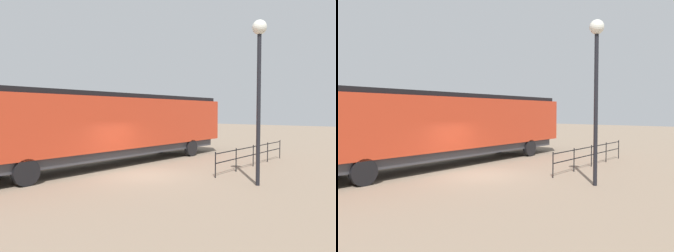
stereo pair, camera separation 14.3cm
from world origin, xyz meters
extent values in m
plane|color=#84705B|center=(0.00, 0.00, 0.00)|extent=(120.00, 120.00, 0.00)
cube|color=red|center=(-3.28, 1.14, 2.35)|extent=(3.03, 17.71, 2.71)
cube|color=black|center=(-3.28, 8.97, 1.95)|extent=(2.91, 2.05, 1.89)
cube|color=black|center=(-3.28, 1.14, 3.83)|extent=(2.73, 17.01, 0.24)
cube|color=#38383D|center=(-3.28, 1.14, 0.78)|extent=(2.73, 16.30, 0.45)
cylinder|color=black|center=(-4.65, 6.81, 0.55)|extent=(0.30, 1.10, 1.10)
cylinder|color=black|center=(-1.92, 6.81, 0.55)|extent=(0.30, 1.10, 1.10)
cylinder|color=black|center=(-1.92, -4.53, 0.55)|extent=(0.30, 1.10, 1.10)
cylinder|color=black|center=(5.15, 1.44, 3.06)|extent=(0.16, 0.16, 6.11)
sphere|color=silver|center=(5.15, 1.44, 6.28)|extent=(0.58, 0.58, 0.58)
cube|color=black|center=(3.06, 5.58, 1.07)|extent=(0.04, 7.85, 0.04)
cube|color=black|center=(3.06, 5.58, 0.64)|extent=(0.04, 7.85, 0.04)
cylinder|color=black|center=(3.06, 1.65, 0.58)|extent=(0.05, 0.05, 1.17)
cylinder|color=black|center=(3.06, 3.61, 0.58)|extent=(0.05, 0.05, 1.17)
cylinder|color=black|center=(3.06, 5.58, 0.58)|extent=(0.05, 0.05, 1.17)
cylinder|color=black|center=(3.06, 7.54, 0.58)|extent=(0.05, 0.05, 1.17)
cylinder|color=black|center=(3.06, 9.50, 0.58)|extent=(0.05, 0.05, 1.17)
camera|label=1|loc=(10.54, -10.83, 2.95)|focal=34.70mm
camera|label=2|loc=(10.65, -10.74, 2.95)|focal=34.70mm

